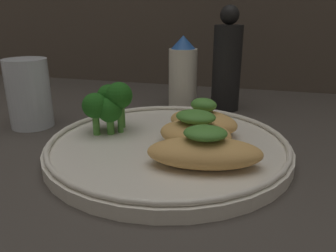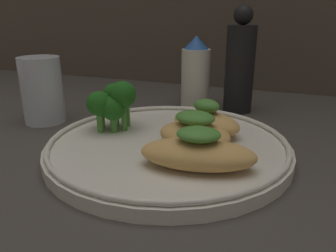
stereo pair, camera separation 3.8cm
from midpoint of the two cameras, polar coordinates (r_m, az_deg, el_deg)
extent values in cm
cube|color=#3D3833|center=(39.50, 2.77, -5.40)|extent=(180.00, 180.00, 1.00)
cylinder|color=silver|center=(39.02, 2.80, -3.80)|extent=(28.50, 28.50, 1.40)
torus|color=silver|center=(38.64, 2.82, -2.43)|extent=(27.90, 27.90, 0.60)
ellipsoid|color=tan|center=(32.29, 8.61, -4.96)|extent=(12.21, 7.30, 2.85)
ellipsoid|color=#478433|center=(31.50, 8.79, -1.50)|extent=(4.83, 4.15, 1.32)
ellipsoid|color=tan|center=(37.55, 7.61, -1.52)|extent=(9.04, 7.12, 2.71)
ellipsoid|color=#478433|center=(36.88, 7.75, 1.48)|extent=(5.00, 4.21, 1.42)
ellipsoid|color=tan|center=(41.21, 9.24, 0.41)|extent=(10.05, 7.70, 2.87)
ellipsoid|color=#478433|center=(40.55, 9.41, 3.44)|extent=(3.92, 3.46, 1.66)
cylinder|color=#4C8E38|center=(42.02, -5.13, 1.51)|extent=(0.72, 0.72, 3.64)
sphere|color=#1E5B19|center=(41.21, -5.25, 5.48)|extent=(3.35, 3.35, 3.35)
cylinder|color=#4C8E38|center=(43.76, -4.78, 2.20)|extent=(0.91, 0.91, 3.58)
sphere|color=#1E5B19|center=(43.06, -4.88, 5.56)|extent=(2.42, 2.42, 2.42)
cylinder|color=#4C8E38|center=(44.24, -6.68, 2.00)|extent=(0.83, 0.83, 3.09)
sphere|color=#1E5B19|center=(43.54, -6.82, 5.34)|extent=(3.18, 3.18, 3.18)
cylinder|color=#4C8E38|center=(43.73, -9.06, 1.05)|extent=(0.79, 0.79, 2.17)
sphere|color=#1E5B19|center=(43.18, -9.20, 3.49)|extent=(2.44, 2.44, 2.44)
cylinder|color=#4C8E38|center=(42.06, -9.14, 0.67)|extent=(0.86, 0.86, 2.68)
sphere|color=#1E5B19|center=(41.36, -9.32, 3.87)|extent=(3.13, 3.13, 3.13)
cylinder|color=#4C8E38|center=(41.92, -6.83, 0.28)|extent=(0.93, 0.93, 2.07)
sphere|color=#1E5B19|center=(41.28, -6.95, 3.11)|extent=(3.18, 3.18, 3.18)
cylinder|color=silver|center=(57.85, 6.70, 8.20)|extent=(4.93, 4.93, 10.06)
cone|color=#23519E|center=(57.02, 6.95, 14.27)|extent=(4.19, 4.19, 2.21)
cylinder|color=black|center=(56.08, 14.30, 9.46)|extent=(4.73, 4.73, 14.03)
sphere|color=black|center=(55.37, 15.06, 18.20)|extent=(3.07, 3.07, 3.07)
cylinder|color=silver|center=(51.89, -19.14, 5.88)|extent=(6.02, 6.02, 9.84)
camera|label=1|loc=(0.02, -87.14, 0.99)|focal=35.00mm
camera|label=2|loc=(0.02, 92.86, -0.99)|focal=35.00mm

